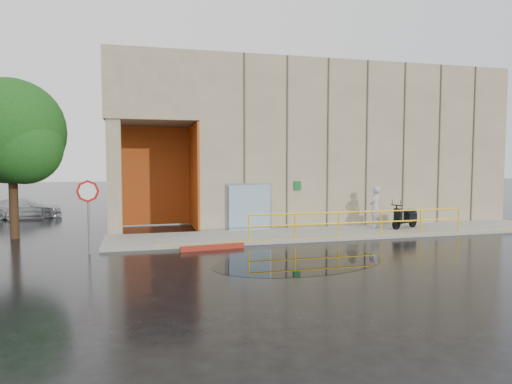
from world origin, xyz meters
TOP-DOWN VIEW (x-y plane):
  - ground at (0.00, 0.00)m, footprint 120.00×120.00m
  - sidewalk at (4.00, 4.50)m, footprint 20.00×3.00m
  - building at (5.10, 10.98)m, footprint 20.00×10.17m
  - guardrail at (4.25, 3.15)m, footprint 9.56×0.06m
  - person at (5.92, 4.94)m, footprint 0.84×0.80m
  - scooter at (7.24, 4.54)m, footprint 1.79×1.18m
  - stop_sign at (-6.31, 2.78)m, footprint 0.75×0.29m
  - red_curb at (-2.02, 2.50)m, footprint 2.40×0.45m
  - puddle at (0.38, -0.23)m, footprint 6.33×4.47m
  - car_c at (-10.94, 14.34)m, footprint 4.19×2.17m
  - tree_near at (-9.51, 6.82)m, footprint 4.35×4.35m

SIDE VIEW (x-z plane):
  - ground at x=0.00m, z-range 0.00..0.00m
  - puddle at x=0.38m, z-range 0.00..0.01m
  - sidewalk at x=4.00m, z-range 0.00..0.15m
  - red_curb at x=-2.02m, z-range 0.00..0.18m
  - car_c at x=-10.94m, z-range 0.00..1.16m
  - guardrail at x=4.25m, z-range 0.16..1.19m
  - scooter at x=7.24m, z-range 0.25..1.61m
  - person at x=5.92m, z-range 0.15..2.08m
  - stop_sign at x=-6.31m, z-range 0.59..3.19m
  - building at x=5.10m, z-range 0.21..8.21m
  - tree_near at x=-9.51m, z-range 0.97..7.61m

